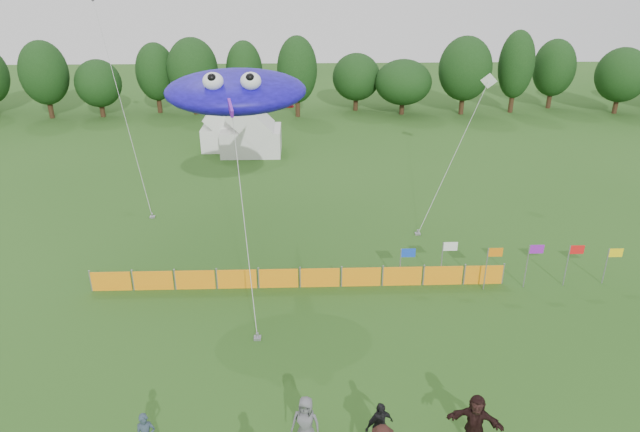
{
  "coord_description": "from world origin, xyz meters",
  "views": [
    {
      "loc": [
        -0.73,
        -14.72,
        14.26
      ],
      "look_at": [
        0.0,
        6.0,
        5.2
      ],
      "focal_mm": 32.0,
      "sensor_mm": 36.0,
      "label": 1
    }
  ],
  "objects_px": {
    "barrier_fence": "(299,278)",
    "spectator_d": "(379,426)",
    "tent_right": "(251,132)",
    "stingray_kite": "(238,90)",
    "spectator_f": "(475,421)",
    "spectator_e": "(306,423)",
    "tent_left": "(224,130)"
  },
  "relations": [
    {
      "from": "spectator_d",
      "to": "stingray_kite",
      "type": "xyz_separation_m",
      "value": [
        -5.29,
        13.22,
        8.1
      ]
    },
    {
      "from": "barrier_fence",
      "to": "spectator_f",
      "type": "relative_size",
      "value": 10.34
    },
    {
      "from": "tent_left",
      "to": "spectator_f",
      "type": "relative_size",
      "value": 1.88
    },
    {
      "from": "tent_left",
      "to": "stingray_kite",
      "type": "height_order",
      "value": "stingray_kite"
    },
    {
      "from": "tent_left",
      "to": "stingray_kite",
      "type": "xyz_separation_m",
      "value": [
        3.6,
        -20.52,
        7.38
      ]
    },
    {
      "from": "spectator_e",
      "to": "spectator_d",
      "type": "bearing_deg",
      "value": 11.42
    },
    {
      "from": "spectator_f",
      "to": "barrier_fence",
      "type": "bearing_deg",
      "value": 138.85
    },
    {
      "from": "tent_right",
      "to": "stingray_kite",
      "type": "bearing_deg",
      "value": -86.5
    },
    {
      "from": "tent_right",
      "to": "barrier_fence",
      "type": "distance_m",
      "value": 22.42
    },
    {
      "from": "spectator_e",
      "to": "spectator_f",
      "type": "relative_size",
      "value": 1.0
    },
    {
      "from": "tent_right",
      "to": "barrier_fence",
      "type": "xyz_separation_m",
      "value": [
        3.92,
        -22.04,
        -1.26
      ]
    },
    {
      "from": "spectator_f",
      "to": "stingray_kite",
      "type": "bearing_deg",
      "value": 142.29
    },
    {
      "from": "tent_left",
      "to": "stingray_kite",
      "type": "relative_size",
      "value": 0.23
    },
    {
      "from": "tent_left",
      "to": "barrier_fence",
      "type": "distance_m",
      "value": 24.43
    },
    {
      "from": "stingray_kite",
      "to": "barrier_fence",
      "type": "bearing_deg",
      "value": -47.84
    },
    {
      "from": "tent_right",
      "to": "spectator_d",
      "type": "distance_m",
      "value": 32.87
    },
    {
      "from": "spectator_d",
      "to": "tent_right",
      "type": "bearing_deg",
      "value": 73.85
    },
    {
      "from": "barrier_fence",
      "to": "spectator_d",
      "type": "bearing_deg",
      "value": -76.01
    },
    {
      "from": "spectator_e",
      "to": "tent_left",
      "type": "bearing_deg",
      "value": 115.92
    },
    {
      "from": "spectator_d",
      "to": "stingray_kite",
      "type": "bearing_deg",
      "value": 84.35
    },
    {
      "from": "spectator_e",
      "to": "spectator_f",
      "type": "height_order",
      "value": "spectator_f"
    },
    {
      "from": "tent_right",
      "to": "stingray_kite",
      "type": "height_order",
      "value": "stingray_kite"
    },
    {
      "from": "tent_left",
      "to": "tent_right",
      "type": "height_order",
      "value": "tent_right"
    },
    {
      "from": "tent_left",
      "to": "spectator_d",
      "type": "xyz_separation_m",
      "value": [
        8.89,
        -33.74,
        -0.73
      ]
    },
    {
      "from": "spectator_e",
      "to": "spectator_f",
      "type": "xyz_separation_m",
      "value": [
        5.42,
        -0.1,
        0.0
      ]
    },
    {
      "from": "tent_left",
      "to": "tent_right",
      "type": "bearing_deg",
      "value": -32.04
    },
    {
      "from": "tent_right",
      "to": "spectator_d",
      "type": "xyz_separation_m",
      "value": [
        6.45,
        -32.22,
        -0.87
      ]
    },
    {
      "from": "spectator_d",
      "to": "stingray_kite",
      "type": "relative_size",
      "value": 0.11
    },
    {
      "from": "barrier_fence",
      "to": "spectator_e",
      "type": "height_order",
      "value": "spectator_e"
    },
    {
      "from": "tent_left",
      "to": "barrier_fence",
      "type": "relative_size",
      "value": 0.18
    },
    {
      "from": "tent_right",
      "to": "barrier_fence",
      "type": "bearing_deg",
      "value": -79.93
    },
    {
      "from": "barrier_fence",
      "to": "stingray_kite",
      "type": "distance_m",
      "value": 9.43
    }
  ]
}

